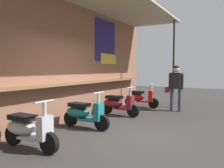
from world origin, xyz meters
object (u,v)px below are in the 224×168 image
Objects in this scene: scooter_red at (139,98)px; scooter_silver at (27,129)px; shopper_with_handbag at (176,83)px; scooter_maroon at (117,104)px; scooter_teal at (83,113)px.

scooter_silver is at bearing -93.76° from scooter_red.
scooter_silver and scooter_red have the same top height.
scooter_silver is 5.62m from shopper_with_handbag.
scooter_maroon is (3.63, -0.00, 0.00)m from scooter_silver.
shopper_with_handbag reaches higher than scooter_red.
shopper_with_handbag is at bearing 67.81° from scooter_teal.
scooter_maroon is at bearing -28.55° from shopper_with_handbag.
scooter_red is (5.48, -0.00, 0.00)m from scooter_silver.
scooter_teal and scooter_red have the same top height.
scooter_maroon is at bearing 89.62° from scooter_teal.
scooter_red is at bearing 91.55° from scooter_maroon.
scooter_maroon is 0.84× the size of shopper_with_handbag.
shopper_with_handbag is at bearing 74.85° from scooter_silver.
scooter_silver and scooter_teal have the same top height.
scooter_teal is at bearing -93.76° from scooter_red.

